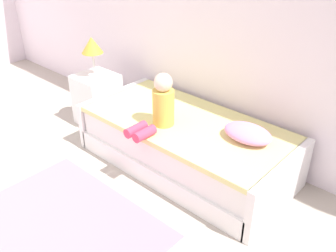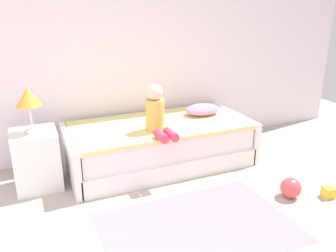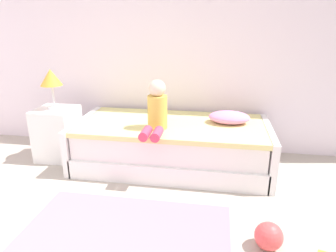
{
  "view_description": "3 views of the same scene",
  "coord_description": "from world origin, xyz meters",
  "px_view_note": "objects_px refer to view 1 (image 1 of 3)",
  "views": [
    {
      "loc": [
        2.51,
        -0.4,
        2.2
      ],
      "look_at": [
        0.56,
        1.75,
        0.55
      ],
      "focal_mm": 39.69,
      "sensor_mm": 36.0,
      "label": 1
    },
    {
      "loc": [
        -0.85,
        -1.52,
        1.82
      ],
      "look_at": [
        0.56,
        1.75,
        0.55
      ],
      "focal_mm": 37.61,
      "sensor_mm": 36.0,
      "label": 2
    },
    {
      "loc": [
        1.03,
        -1.1,
        1.55
      ],
      "look_at": [
        0.56,
        1.75,
        0.55
      ],
      "focal_mm": 32.59,
      "sensor_mm": 36.0,
      "label": 3
    }
  ],
  "objects_px": {
    "pillow": "(248,133)",
    "child_figure": "(160,106)",
    "nightstand": "(97,99)",
    "bed": "(185,144)",
    "table_lamp": "(92,47)"
  },
  "relations": [
    {
      "from": "nightstand",
      "to": "table_lamp",
      "type": "xyz_separation_m",
      "value": [
        0.0,
        -0.0,
        0.64
      ]
    },
    {
      "from": "nightstand",
      "to": "child_figure",
      "type": "distance_m",
      "value": 1.31
    },
    {
      "from": "nightstand",
      "to": "pillow",
      "type": "relative_size",
      "value": 1.36
    },
    {
      "from": "child_figure",
      "to": "pillow",
      "type": "xyz_separation_m",
      "value": [
        0.73,
        0.33,
        -0.14
      ]
    },
    {
      "from": "pillow",
      "to": "child_figure",
      "type": "bearing_deg",
      "value": -155.82
    },
    {
      "from": "bed",
      "to": "pillow",
      "type": "height_order",
      "value": "pillow"
    },
    {
      "from": "table_lamp",
      "to": "pillow",
      "type": "bearing_deg",
      "value": 3.28
    },
    {
      "from": "table_lamp",
      "to": "child_figure",
      "type": "distance_m",
      "value": 1.27
    },
    {
      "from": "bed",
      "to": "child_figure",
      "type": "bearing_deg",
      "value": -117.89
    },
    {
      "from": "table_lamp",
      "to": "nightstand",
      "type": "bearing_deg",
      "value": 90.0
    },
    {
      "from": "bed",
      "to": "table_lamp",
      "type": "distance_m",
      "value": 1.52
    },
    {
      "from": "table_lamp",
      "to": "child_figure",
      "type": "xyz_separation_m",
      "value": [
        1.23,
        -0.22,
        -0.23
      ]
    },
    {
      "from": "pillow",
      "to": "nightstand",
      "type": "bearing_deg",
      "value": -176.72
    },
    {
      "from": "bed",
      "to": "child_figure",
      "type": "distance_m",
      "value": 0.53
    },
    {
      "from": "table_lamp",
      "to": "bed",
      "type": "bearing_deg",
      "value": 0.52
    }
  ]
}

